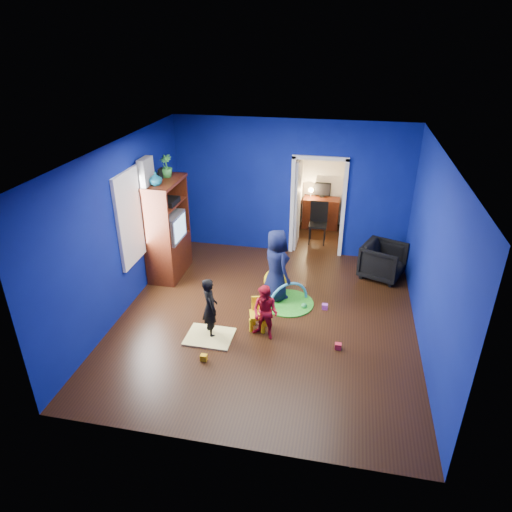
% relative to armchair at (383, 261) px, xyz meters
% --- Properties ---
extents(floor, '(5.00, 5.50, 0.01)m').
position_rel_armchair_xyz_m(floor, '(-2.00, -1.91, -0.36)').
color(floor, black).
rests_on(floor, ground).
extents(ceiling, '(5.00, 5.50, 0.01)m').
position_rel_armchair_xyz_m(ceiling, '(-2.00, -1.91, 2.54)').
color(ceiling, white).
rests_on(ceiling, wall_back).
extents(wall_back, '(5.00, 0.02, 2.90)m').
position_rel_armchair_xyz_m(wall_back, '(-2.00, 0.84, 1.09)').
color(wall_back, navy).
rests_on(wall_back, floor).
extents(wall_front, '(5.00, 0.02, 2.90)m').
position_rel_armchair_xyz_m(wall_front, '(-2.00, -4.66, 1.09)').
color(wall_front, navy).
rests_on(wall_front, floor).
extents(wall_left, '(0.02, 5.50, 2.90)m').
position_rel_armchair_xyz_m(wall_left, '(-4.50, -1.91, 1.09)').
color(wall_left, navy).
rests_on(wall_left, floor).
extents(wall_right, '(0.02, 5.50, 2.90)m').
position_rel_armchair_xyz_m(wall_right, '(0.50, -1.91, 1.09)').
color(wall_right, navy).
rests_on(wall_right, floor).
extents(alcove, '(1.00, 1.75, 2.50)m').
position_rel_armchair_xyz_m(alcove, '(-1.40, 1.72, 0.89)').
color(alcove, silver).
rests_on(alcove, floor).
extents(armchair, '(1.01, 0.99, 0.71)m').
position_rel_armchair_xyz_m(armchair, '(0.00, 0.00, 0.00)').
color(armchair, black).
rests_on(armchair, floor).
extents(child_black, '(0.41, 0.45, 1.03)m').
position_rel_armchair_xyz_m(child_black, '(-2.81, -2.53, 0.16)').
color(child_black, black).
rests_on(child_black, floor).
extents(child_navy, '(0.75, 0.79, 1.36)m').
position_rel_armchair_xyz_m(child_navy, '(-1.96, -1.21, 0.32)').
color(child_navy, '#0F0F38').
rests_on(child_navy, floor).
extents(toddler_red, '(0.54, 0.48, 0.93)m').
position_rel_armchair_xyz_m(toddler_red, '(-1.93, -2.43, 0.11)').
color(toddler_red, red).
rests_on(toddler_red, floor).
extents(vase, '(0.31, 0.31, 0.25)m').
position_rel_armchair_xyz_m(vase, '(-4.21, -0.99, 1.73)').
color(vase, '#0C5266').
rests_on(vase, tv_armoire).
extents(potted_plant, '(0.28, 0.28, 0.42)m').
position_rel_armchair_xyz_m(potted_plant, '(-4.21, -0.47, 1.81)').
color(potted_plant, '#328B38').
rests_on(potted_plant, tv_armoire).
extents(tv_armoire, '(0.58, 1.14, 1.96)m').
position_rel_armchair_xyz_m(tv_armoire, '(-4.21, -0.69, 0.62)').
color(tv_armoire, '#42170B').
rests_on(tv_armoire, floor).
extents(crt_tv, '(0.46, 0.70, 0.54)m').
position_rel_armchair_xyz_m(crt_tv, '(-4.17, -0.69, 0.66)').
color(crt_tv, silver).
rests_on(crt_tv, tv_armoire).
extents(yellow_blanket, '(0.76, 0.61, 0.03)m').
position_rel_armchair_xyz_m(yellow_blanket, '(-2.81, -2.63, -0.34)').
color(yellow_blanket, '#F2E07A').
rests_on(yellow_blanket, floor).
extents(hopper_ball, '(0.44, 0.44, 0.44)m').
position_rel_armchair_xyz_m(hopper_ball, '(-2.01, -0.96, -0.13)').
color(hopper_ball, yellow).
rests_on(hopper_ball, floor).
extents(kid_chair, '(0.35, 0.35, 0.50)m').
position_rel_armchair_xyz_m(kid_chair, '(-2.08, -2.23, -0.11)').
color(kid_chair, yellow).
rests_on(kid_chair, floor).
extents(play_mat, '(0.93, 0.93, 0.02)m').
position_rel_armchair_xyz_m(play_mat, '(-1.70, -1.37, -0.34)').
color(play_mat, '#3C9722').
rests_on(play_mat, floor).
extents(toy_arch, '(0.68, 0.56, 0.83)m').
position_rel_armchair_xyz_m(toy_arch, '(-1.70, -1.37, -0.34)').
color(toy_arch, '#3F8CD8').
rests_on(toy_arch, floor).
extents(window_left, '(0.03, 0.95, 1.55)m').
position_rel_armchair_xyz_m(window_left, '(-4.49, -1.56, 1.19)').
color(window_left, white).
rests_on(window_left, wall_left).
extents(curtain, '(0.14, 0.42, 2.40)m').
position_rel_armchair_xyz_m(curtain, '(-4.37, -1.01, 0.89)').
color(curtain, slate).
rests_on(curtain, floor).
extents(doorway, '(1.16, 0.10, 2.10)m').
position_rel_armchair_xyz_m(doorway, '(-1.40, 0.84, 0.69)').
color(doorway, white).
rests_on(doorway, floor).
extents(study_desk, '(0.88, 0.44, 0.75)m').
position_rel_armchair_xyz_m(study_desk, '(-1.40, 2.35, 0.02)').
color(study_desk, '#3D140A').
rests_on(study_desk, floor).
extents(desk_monitor, '(0.40, 0.05, 0.32)m').
position_rel_armchair_xyz_m(desk_monitor, '(-1.40, 2.47, 0.59)').
color(desk_monitor, black).
rests_on(desk_monitor, study_desk).
extents(desk_lamp, '(0.14, 0.14, 0.14)m').
position_rel_armchair_xyz_m(desk_lamp, '(-1.68, 2.41, 0.57)').
color(desk_lamp, '#FFD88C').
rests_on(desk_lamp, study_desk).
extents(folding_chair, '(0.40, 0.40, 0.92)m').
position_rel_armchair_xyz_m(folding_chair, '(-1.40, 1.39, 0.10)').
color(folding_chair, black).
rests_on(folding_chair, floor).
extents(book_shelf, '(0.88, 0.24, 0.04)m').
position_rel_armchair_xyz_m(book_shelf, '(-1.40, 2.46, 1.66)').
color(book_shelf, white).
rests_on(book_shelf, study_desk).
extents(toy_0, '(0.10, 0.08, 0.10)m').
position_rel_armchair_xyz_m(toy_0, '(-0.76, -2.52, -0.31)').
color(toy_0, red).
rests_on(toy_0, floor).
extents(toy_1, '(0.10, 0.08, 0.10)m').
position_rel_armchair_xyz_m(toy_1, '(-2.73, -3.19, -0.31)').
color(toy_1, '#F5A70C').
rests_on(toy_1, floor).
extents(toy_2, '(0.11, 0.11, 0.11)m').
position_rel_armchair_xyz_m(toy_2, '(-1.40, -1.47, -0.30)').
color(toy_2, green).
rests_on(toy_2, floor).
extents(toy_3, '(0.10, 0.08, 0.10)m').
position_rel_armchair_xyz_m(toy_3, '(-1.03, -1.42, -0.31)').
color(toy_3, '#C048C2').
rests_on(toy_3, floor).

